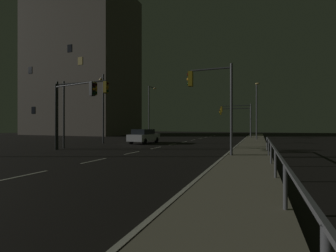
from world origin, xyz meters
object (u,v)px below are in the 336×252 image
at_px(car, 144,136).
at_px(building_distant, 82,67).
at_px(traffic_light_mid_right, 72,102).
at_px(traffic_light_far_center, 236,115).
at_px(street_lamp_median, 103,102).
at_px(traffic_light_overhead_east, 212,93).
at_px(traffic_light_far_left, 74,101).
at_px(street_lamp_far_end, 150,107).
at_px(traffic_light_far_right, 237,114).
at_px(street_lamp_mid_block, 257,106).
at_px(traffic_light_mid_left, 82,100).

height_order(car, building_distant, building_distant).
distance_m(traffic_light_mid_right, traffic_light_far_center, 27.22).
bearing_deg(street_lamp_median, traffic_light_overhead_east, -26.19).
distance_m(traffic_light_overhead_east, street_lamp_median, 15.13).
bearing_deg(traffic_light_far_left, street_lamp_far_end, 97.42).
distance_m(car, traffic_light_far_left, 9.14).
xyz_separation_m(traffic_light_far_right, street_lamp_mid_block, (3.04, -5.53, 0.66)).
height_order(traffic_light_far_right, street_lamp_mid_block, street_lamp_mid_block).
distance_m(car, traffic_light_mid_left, 8.32).
relative_size(traffic_light_far_right, street_lamp_far_end, 0.65).
bearing_deg(building_distant, traffic_light_overhead_east, -37.16).
bearing_deg(street_lamp_median, car, 16.48).
relative_size(car, traffic_light_far_left, 0.80).
bearing_deg(traffic_light_mid_right, street_lamp_far_end, 98.00).
bearing_deg(street_lamp_far_end, car, -66.95).
xyz_separation_m(traffic_light_far_right, building_distant, (-34.35, 2.89, 11.49)).
relative_size(traffic_light_mid_right, traffic_light_far_left, 0.96).
xyz_separation_m(traffic_light_overhead_east, street_lamp_mid_block, (2.39, 18.11, 0.58)).
xyz_separation_m(street_lamp_mid_block, street_lamp_far_end, (-15.56, -0.47, 0.23)).
height_order(street_lamp_mid_block, building_distant, building_distant).
height_order(traffic_light_far_left, street_lamp_mid_block, street_lamp_mid_block).
relative_size(car, street_lamp_mid_block, 0.60).
xyz_separation_m(traffic_light_mid_right, traffic_light_mid_left, (-0.33, 1.43, 0.29)).
height_order(traffic_light_overhead_east, street_lamp_far_end, street_lamp_far_end).
relative_size(car, traffic_light_mid_left, 0.77).
xyz_separation_m(traffic_light_mid_right, traffic_light_far_left, (-0.25, 0.44, 0.10)).
bearing_deg(car, traffic_light_mid_right, -99.58).
height_order(traffic_light_far_left, street_lamp_median, street_lamp_median).
distance_m(traffic_light_mid_left, street_lamp_median, 6.68).
bearing_deg(traffic_light_overhead_east, building_distant, 142.84).
height_order(car, traffic_light_far_center, traffic_light_far_center).
xyz_separation_m(traffic_light_far_center, street_lamp_far_end, (-12.28, -6.95, 1.16)).
bearing_deg(traffic_light_far_left, traffic_light_far_right, 67.08).
distance_m(street_lamp_mid_block, street_lamp_far_end, 15.57).
height_order(traffic_light_far_center, street_lamp_mid_block, street_lamp_mid_block).
bearing_deg(car, street_lamp_mid_block, 41.38).
height_order(traffic_light_far_right, building_distant, building_distant).
height_order(traffic_light_overhead_east, traffic_light_far_right, traffic_light_overhead_east).
bearing_deg(street_lamp_far_end, street_lamp_median, -92.11).
xyz_separation_m(car, street_lamp_far_end, (-4.10, 9.63, 4.00)).
bearing_deg(street_lamp_far_end, traffic_light_far_center, 29.50).
height_order(car, street_lamp_median, street_lamp_median).
distance_m(traffic_light_mid_right, traffic_light_far_left, 0.51).
bearing_deg(traffic_light_mid_right, car, 80.42).
xyz_separation_m(street_lamp_mid_block, street_lamp_median, (-15.97, -11.43, -0.00)).
distance_m(traffic_light_far_right, street_lamp_mid_block, 6.35).
height_order(traffic_light_mid_left, building_distant, building_distant).
bearing_deg(traffic_light_overhead_east, street_lamp_median, 153.81).
bearing_deg(traffic_light_mid_left, traffic_light_mid_right, -76.87).
bearing_deg(traffic_light_far_left, building_distant, 131.90).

